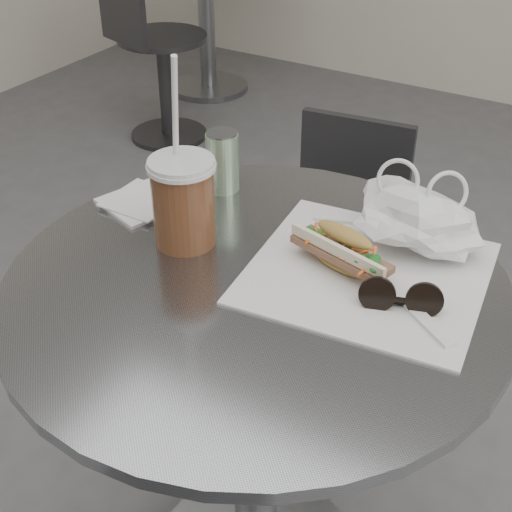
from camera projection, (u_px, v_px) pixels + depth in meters
The scene contains 10 objects.
cafe_table at pixel (256, 410), 1.21m from camera, with size 0.76×0.76×0.74m.
chair_far at pixel (332, 274), 1.82m from camera, with size 0.36×0.38×0.68m.
bg_chair at pixel (157, 69), 3.03m from camera, with size 0.39×0.42×0.72m.
sandwich_paper at pixel (367, 272), 1.07m from camera, with size 0.34×0.32×0.00m, color white.
banh_mi at pixel (342, 250), 1.06m from camera, with size 0.21×0.13×0.07m.
iced_coffee at pixel (183, 200), 1.11m from camera, with size 0.11×0.11×0.31m.
sunglasses at pixel (400, 299), 0.99m from camera, with size 0.12×0.06×0.05m.
plastic_bag at pixel (414, 220), 1.11m from camera, with size 0.19×0.15×0.10m, color white, non-canonical shape.
napkin_stack at pixel (143, 201), 1.25m from camera, with size 0.16×0.16×0.01m.
drink_can at pixel (222, 161), 1.26m from camera, with size 0.06×0.06×0.11m.
Camera 1 is at (0.44, -0.53, 1.36)m, focal length 50.00 mm.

